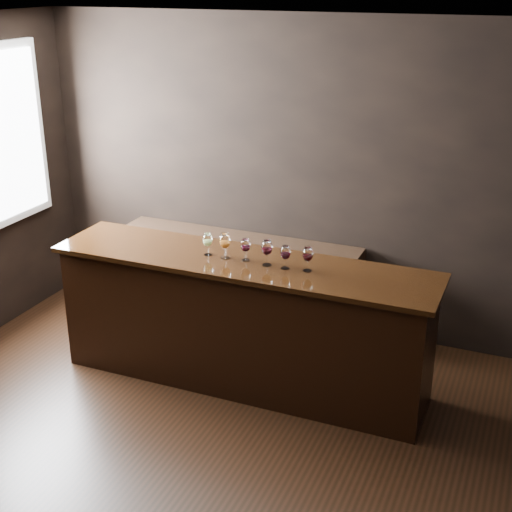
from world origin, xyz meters
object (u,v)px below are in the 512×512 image
at_px(back_bar_shelf, 238,279).
at_px(glass_amber, 225,242).
at_px(glass_red_a, 246,246).
at_px(glass_red_d, 308,255).
at_px(glass_red_c, 285,253).
at_px(glass_white, 208,240).
at_px(bar_counter, 243,324).
at_px(glass_red_b, 267,248).

distance_m(back_bar_shelf, glass_amber, 1.33).
bearing_deg(glass_amber, glass_red_a, 6.43).
height_order(back_bar_shelf, glass_red_d, glass_red_d).
distance_m(back_bar_shelf, glass_red_c, 1.53).
height_order(back_bar_shelf, glass_amber, glass_amber).
distance_m(glass_white, glass_amber, 0.15).
xyz_separation_m(bar_counter, glass_amber, (-0.14, -0.01, 0.69)).
bearing_deg(glass_white, glass_red_a, 2.18).
bearing_deg(back_bar_shelf, glass_amber, -71.06).
relative_size(bar_counter, glass_red_a, 16.72).
xyz_separation_m(bar_counter, glass_red_c, (0.36, -0.03, 0.67)).
relative_size(back_bar_shelf, glass_red_c, 12.86).
bearing_deg(glass_red_c, glass_red_d, 6.88).
bearing_deg(glass_red_b, back_bar_shelf, 124.28).
xyz_separation_m(glass_red_a, glass_red_c, (0.33, -0.03, 0.00)).
relative_size(back_bar_shelf, glass_white, 12.92).
distance_m(bar_counter, glass_red_c, 0.76).
bearing_deg(glass_red_b, glass_red_d, 2.42).
bearing_deg(glass_white, bar_counter, 1.28).
height_order(bar_counter, glass_amber, glass_amber).
bearing_deg(glass_white, glass_red_b, -1.47).
distance_m(bar_counter, glass_amber, 0.70).
height_order(glass_amber, glass_red_d, glass_amber).
bearing_deg(glass_red_d, glass_red_b, -177.58).
bearing_deg(glass_red_b, glass_red_c, -2.55).
relative_size(glass_white, glass_amber, 0.89).
bearing_deg(glass_red_a, glass_white, -177.82).
height_order(bar_counter, glass_red_c, glass_red_c).
xyz_separation_m(glass_red_a, glass_red_b, (0.18, -0.02, 0.02)).
bearing_deg(glass_red_b, glass_white, 178.53).
distance_m(glass_white, glass_red_b, 0.50).
distance_m(back_bar_shelf, glass_red_b, 1.46).
distance_m(back_bar_shelf, glass_red_d, 1.62).
bearing_deg(bar_counter, back_bar_shelf, 115.80).
bearing_deg(bar_counter, glass_red_a, 12.14).
bearing_deg(glass_red_d, glass_amber, -179.38).
height_order(glass_red_a, glass_red_d, glass_red_d).
bearing_deg(glass_red_a, glass_red_b, -7.64).
relative_size(glass_red_a, glass_red_c, 0.98).
bearing_deg(glass_red_c, glass_white, 178.28).
height_order(back_bar_shelf, glass_red_c, glass_red_c).
distance_m(glass_red_a, glass_red_c, 0.33).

